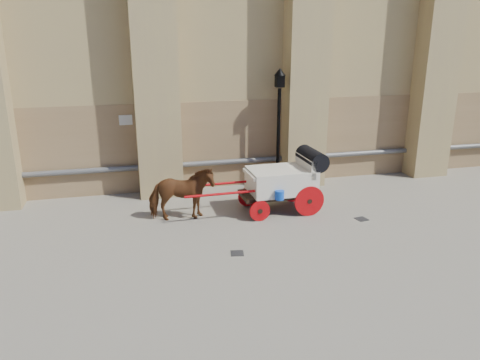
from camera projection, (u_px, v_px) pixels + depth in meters
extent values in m
plane|color=gray|center=(210.00, 234.00, 12.64)|extent=(90.00, 90.00, 0.00)
cube|color=#8E714E|center=(244.00, 142.00, 16.48)|extent=(44.00, 0.35, 3.00)
cylinder|color=#59595B|center=(246.00, 161.00, 16.41)|extent=(42.00, 0.18, 0.18)
cube|color=beige|center=(126.00, 120.00, 15.10)|extent=(0.42, 0.04, 0.32)
imported|color=brown|center=(181.00, 194.00, 13.36)|extent=(1.89, 0.93, 1.56)
cube|color=black|center=(278.00, 193.00, 14.12)|extent=(2.27, 1.08, 0.12)
cube|color=silver|center=(281.00, 180.00, 14.03)|extent=(1.97, 1.32, 0.71)
cube|color=silver|center=(305.00, 165.00, 14.10)|extent=(0.19, 1.28, 0.56)
cube|color=silver|center=(254.00, 174.00, 13.73)|extent=(0.39, 1.13, 0.10)
cylinder|color=black|center=(312.00, 158.00, 14.09)|extent=(0.60, 1.29, 0.57)
cylinder|color=#B2060B|center=(309.00, 201.00, 13.77)|extent=(0.92, 0.09, 0.92)
cylinder|color=#B2060B|center=(293.00, 188.00, 14.93)|extent=(0.92, 0.09, 0.92)
cylinder|color=#B2060B|center=(260.00, 211.00, 13.43)|extent=(0.61, 0.08, 0.61)
cylinder|color=#B2060B|center=(248.00, 197.00, 14.59)|extent=(0.61, 0.08, 0.61)
cylinder|color=#B2060B|center=(227.00, 193.00, 13.19)|extent=(2.44, 0.14, 0.07)
cylinder|color=#B2060B|center=(220.00, 184.00, 14.03)|extent=(2.44, 0.14, 0.07)
cylinder|color=blue|center=(280.00, 195.00, 13.36)|extent=(0.26, 0.26, 0.26)
cylinder|color=black|center=(278.00, 140.00, 15.79)|extent=(0.12, 0.12, 3.46)
cone|color=black|center=(277.00, 184.00, 16.27)|extent=(0.35, 0.35, 0.35)
cube|color=black|center=(280.00, 81.00, 15.20)|extent=(0.27, 0.27, 0.40)
cone|color=black|center=(280.00, 72.00, 15.11)|extent=(0.38, 0.38, 0.23)
cube|color=black|center=(237.00, 253.00, 11.52)|extent=(0.37, 0.37, 0.01)
cube|color=black|center=(362.00, 219.00, 13.63)|extent=(0.37, 0.37, 0.01)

